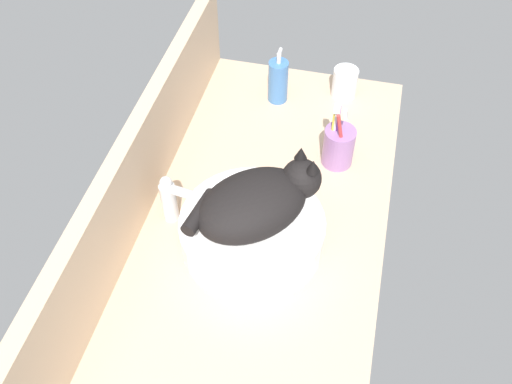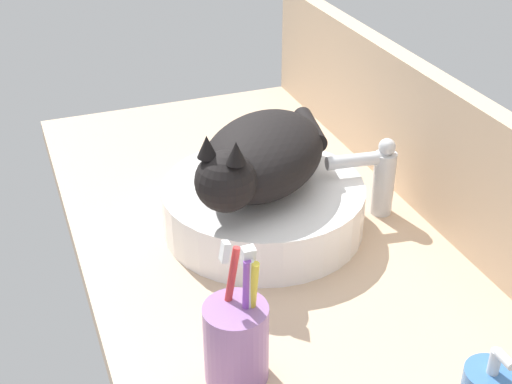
% 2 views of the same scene
% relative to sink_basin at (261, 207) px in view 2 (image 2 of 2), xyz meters
% --- Properties ---
extents(ground_plane, '(1.19, 0.59, 0.04)m').
position_rel_sink_basin_xyz_m(ground_plane, '(0.05, 0.00, -0.06)').
color(ground_plane, tan).
extents(backsplash_panel, '(1.19, 0.04, 0.23)m').
position_rel_sink_basin_xyz_m(backsplash_panel, '(0.05, 0.28, 0.08)').
color(backsplash_panel, '#CCAD8C').
rests_on(backsplash_panel, ground_plane).
extents(sink_basin, '(0.32, 0.32, 0.08)m').
position_rel_sink_basin_xyz_m(sink_basin, '(0.00, 0.00, 0.00)').
color(sink_basin, white).
rests_on(sink_basin, ground_plane).
extents(cat, '(0.30, 0.30, 0.14)m').
position_rel_sink_basin_xyz_m(cat, '(0.01, -0.01, 0.10)').
color(cat, black).
rests_on(cat, sink_basin).
extents(faucet, '(0.04, 0.12, 0.14)m').
position_rel_sink_basin_xyz_m(faucet, '(0.03, 0.19, 0.03)').
color(faucet, silver).
rests_on(faucet, ground_plane).
extents(toothbrush_cup, '(0.08, 0.08, 0.19)m').
position_rel_sink_basin_xyz_m(toothbrush_cup, '(0.30, -0.14, 0.02)').
color(toothbrush_cup, '#996BA8').
rests_on(toothbrush_cup, ground_plane).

